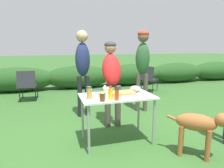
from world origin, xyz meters
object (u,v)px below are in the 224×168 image
at_px(dog, 200,125).
at_px(camp_chair_near_hedge, 27,84).
at_px(standing_person_in_red_jacket, 83,64).
at_px(standing_person_in_navy_coat, 143,59).
at_px(food_tray, 121,94).
at_px(plate_stack, 97,95).
at_px(camp_chair_green_behind_table, 148,78).
at_px(beer_bottle, 102,96).
at_px(mayo_bottle, 97,94).
at_px(spice_jar, 89,93).
at_px(folding_table, 117,100).
at_px(mixing_bowl, 135,89).
at_px(mustard_bottle, 111,93).
at_px(standing_person_in_olive_jacket, 112,73).
at_px(paper_cup_stack, 106,94).
at_px(ketchup_bottle, 105,92).
at_px(hot_sauce_bottle, 117,94).

xyz_separation_m(dog, camp_chair_near_hedge, (-2.47, 3.67, 0.02)).
distance_m(standing_person_in_red_jacket, standing_person_in_navy_coat, 1.32).
xyz_separation_m(food_tray, plate_stack, (-0.36, 0.07, -0.01)).
height_order(standing_person_in_red_jacket, standing_person_in_navy_coat, standing_person_in_navy_coat).
height_order(food_tray, camp_chair_green_behind_table, camp_chair_green_behind_table).
relative_size(standing_person_in_red_jacket, dog, 2.70).
bearing_deg(beer_bottle, food_tray, 33.74).
relative_size(mayo_bottle, standing_person_in_red_jacket, 0.08).
relative_size(mayo_bottle, dog, 0.20).
height_order(plate_stack, spice_jar, spice_jar).
bearing_deg(spice_jar, folding_table, 7.56).
distance_m(plate_stack, mixing_bowl, 0.67).
xyz_separation_m(mustard_bottle, camp_chair_green_behind_table, (2.21, 3.15, -0.37)).
bearing_deg(dog, folding_table, -88.36).
relative_size(mustard_bottle, standing_person_in_olive_jacket, 0.13).
bearing_deg(plate_stack, beer_bottle, -88.71).
relative_size(spice_jar, camp_chair_green_behind_table, 0.21).
bearing_deg(standing_person_in_olive_jacket, beer_bottle, -108.51).
bearing_deg(spice_jar, camp_chair_near_hedge, 110.77).
xyz_separation_m(plate_stack, mixing_bowl, (0.66, 0.09, 0.03)).
bearing_deg(standing_person_in_navy_coat, spice_jar, -114.81).
bearing_deg(paper_cup_stack, mixing_bowl, 30.83).
distance_m(plate_stack, camp_chair_green_behind_table, 3.75).
xyz_separation_m(standing_person_in_navy_coat, camp_chair_green_behind_table, (1.04, 1.71, -0.71)).
distance_m(food_tray, standing_person_in_navy_coat, 1.63).
height_order(mustard_bottle, camp_chair_near_hedge, mustard_bottle).
distance_m(folding_table, plate_stack, 0.32).
relative_size(food_tray, camp_chair_green_behind_table, 0.53).
relative_size(food_tray, mayo_bottle, 3.24).
distance_m(standing_person_in_navy_coat, camp_chair_near_hedge, 3.15).
bearing_deg(camp_chair_near_hedge, spice_jar, -65.91).
bearing_deg(food_tray, folding_table, 169.91).
bearing_deg(mayo_bottle, beer_bottle, -75.94).
relative_size(spice_jar, ketchup_bottle, 0.88).
bearing_deg(plate_stack, food_tray, -11.03).
distance_m(spice_jar, standing_person_in_olive_jacket, 0.96).
bearing_deg(dog, standing_person_in_navy_coat, -142.08).
bearing_deg(paper_cup_stack, ketchup_bottle, 83.99).
height_order(plate_stack, mayo_bottle, mayo_bottle).
relative_size(paper_cup_stack, mustard_bottle, 0.86).
xyz_separation_m(plate_stack, standing_person_in_red_jacket, (-0.01, 1.25, 0.36)).
relative_size(folding_table, dog, 1.66).
bearing_deg(dog, beer_bottle, -71.42).
distance_m(plate_stack, standing_person_in_red_jacket, 1.30).
xyz_separation_m(mixing_bowl, hot_sauce_bottle, (-0.45, -0.40, 0.04)).
bearing_deg(food_tray, paper_cup_stack, -146.71).
bearing_deg(ketchup_bottle, mixing_bowl, 24.72).
height_order(ketchup_bottle, dog, ketchup_bottle).
height_order(plate_stack, camp_chair_green_behind_table, camp_chair_green_behind_table).
relative_size(folding_table, standing_person_in_olive_jacket, 0.71).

